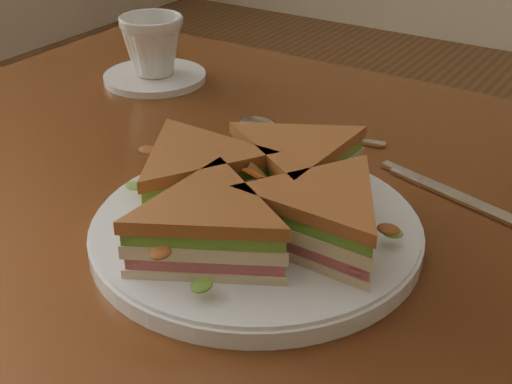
# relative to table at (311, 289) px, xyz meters

# --- Properties ---
(table) EXTENTS (1.20, 0.80, 0.75)m
(table) POSITION_rel_table_xyz_m (0.00, 0.00, 0.00)
(table) COLOR #3D1D0D
(table) RESTS_ON ground
(plate) EXTENTS (0.30, 0.30, 0.02)m
(plate) POSITION_rel_table_xyz_m (-0.02, -0.08, 0.11)
(plate) COLOR white
(plate) RESTS_ON table
(sandwich_wedges) EXTENTS (0.30, 0.30, 0.06)m
(sandwich_wedges) POSITION_rel_table_xyz_m (-0.02, -0.08, 0.14)
(sandwich_wedges) COLOR beige
(sandwich_wedges) RESTS_ON plate
(crisps_mound) EXTENTS (0.09, 0.09, 0.05)m
(crisps_mound) POSITION_rel_table_xyz_m (-0.02, -0.08, 0.14)
(crisps_mound) COLOR #C85C19
(crisps_mound) RESTS_ON plate
(spoon) EXTENTS (0.18, 0.05, 0.01)m
(spoon) POSITION_rel_table_xyz_m (-0.13, 0.14, 0.10)
(spoon) COLOR silver
(spoon) RESTS_ON table
(knife) EXTENTS (0.21, 0.07, 0.00)m
(knife) POSITION_rel_table_xyz_m (0.12, 0.09, 0.10)
(knife) COLOR silver
(knife) RESTS_ON table
(saucer) EXTENTS (0.15, 0.15, 0.01)m
(saucer) POSITION_rel_table_xyz_m (-0.37, 0.20, 0.10)
(saucer) COLOR white
(saucer) RESTS_ON table
(coffee_cup) EXTENTS (0.11, 0.11, 0.08)m
(coffee_cup) POSITION_rel_table_xyz_m (-0.37, 0.20, 0.15)
(coffee_cup) COLOR white
(coffee_cup) RESTS_ON saucer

